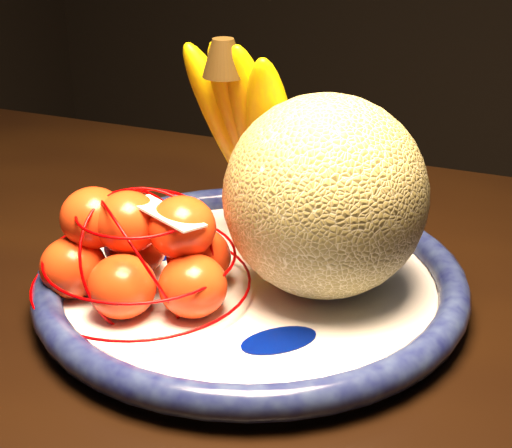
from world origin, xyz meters
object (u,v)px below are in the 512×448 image
at_px(dining_table, 249,418).
at_px(mandarin_bag, 141,253).
at_px(banana_bunch, 255,132).
at_px(fruit_bowl, 251,282).
at_px(cantaloupe, 325,196).

distance_m(dining_table, mandarin_bag, 0.18).
xyz_separation_m(banana_bunch, mandarin_bag, (-0.04, -0.15, -0.07)).
xyz_separation_m(fruit_bowl, banana_bunch, (-0.04, 0.08, 0.11)).
bearing_deg(fruit_bowl, banana_bunch, 115.18).
height_order(dining_table, cantaloupe, cantaloupe).
bearing_deg(cantaloupe, dining_table, -108.94).
xyz_separation_m(dining_table, cantaloupe, (0.03, 0.09, 0.19)).
distance_m(cantaloupe, banana_bunch, 0.12).
bearing_deg(cantaloupe, mandarin_bag, -148.38).
xyz_separation_m(fruit_bowl, cantaloupe, (0.06, 0.02, 0.09)).
xyz_separation_m(fruit_bowl, mandarin_bag, (-0.08, -0.06, 0.04)).
bearing_deg(banana_bunch, mandarin_bag, -89.43).
relative_size(dining_table, cantaloupe, 9.26).
bearing_deg(cantaloupe, fruit_bowl, -160.14).
height_order(fruit_bowl, cantaloupe, cantaloupe).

